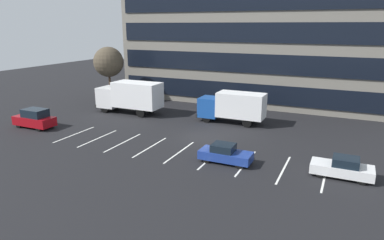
# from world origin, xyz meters

# --- Properties ---
(ground_plane) EXTENTS (120.00, 120.00, 0.00)m
(ground_plane) POSITION_xyz_m (0.00, 0.00, 0.00)
(ground_plane) COLOR black
(office_building) EXTENTS (35.14, 10.17, 14.40)m
(office_building) POSITION_xyz_m (0.00, 17.95, 7.20)
(office_building) COLOR slate
(office_building) RESTS_ON ground_plane
(lot_markings) EXTENTS (22.54, 5.40, 0.01)m
(lot_markings) POSITION_xyz_m (0.00, -4.33, 0.00)
(lot_markings) COLOR silver
(lot_markings) RESTS_ON ground_plane
(box_truck_blue) EXTENTS (7.09, 2.35, 3.29)m
(box_truck_blue) POSITION_xyz_m (1.12, 5.84, 1.85)
(box_truck_blue) COLOR #194799
(box_truck_blue) RESTS_ON ground_plane
(box_truck_white) EXTENTS (8.03, 2.66, 3.72)m
(box_truck_white) POSITION_xyz_m (-11.08, 4.83, 2.09)
(box_truck_white) COLOR white
(box_truck_white) RESTS_ON ground_plane
(suv_maroon) EXTENTS (4.30, 1.82, 1.94)m
(suv_maroon) POSITION_xyz_m (-16.43, -4.22, 0.94)
(suv_maroon) COLOR maroon
(suv_maroon) RESTS_ON ground_plane
(sedan_navy) EXTENTS (3.96, 1.66, 1.42)m
(sedan_navy) POSITION_xyz_m (4.10, -4.79, 0.67)
(sedan_navy) COLOR navy
(sedan_navy) RESTS_ON ground_plane
(sedan_white) EXTENTS (4.03, 1.69, 1.44)m
(sedan_white) POSITION_xyz_m (12.25, -3.96, 0.68)
(sedan_white) COLOR white
(sedan_white) RESTS_ON ground_plane
(bare_tree) EXTENTS (3.91, 3.91, 7.34)m
(bare_tree) POSITION_xyz_m (-17.00, 8.75, 5.36)
(bare_tree) COLOR #473323
(bare_tree) RESTS_ON ground_plane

